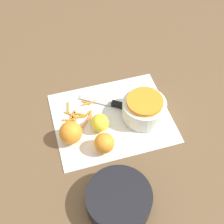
# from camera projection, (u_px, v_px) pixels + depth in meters

# --- Properties ---
(ground_plane) EXTENTS (4.00, 4.00, 0.00)m
(ground_plane) POSITION_uv_depth(u_px,v_px,m) (112.00, 118.00, 1.13)
(ground_plane) COLOR brown
(cutting_board) EXTENTS (0.42, 0.34, 0.01)m
(cutting_board) POSITION_uv_depth(u_px,v_px,m) (112.00, 118.00, 1.13)
(cutting_board) COLOR silver
(cutting_board) RESTS_ON ground_plane
(bowl_speckled) EXTENTS (0.15, 0.15, 0.08)m
(bowl_speckled) POSITION_uv_depth(u_px,v_px,m) (144.00, 108.00, 1.10)
(bowl_speckled) COLOR silver
(bowl_speckled) RESTS_ON cutting_board
(bowl_dark) EXTENTS (0.20, 0.20, 0.06)m
(bowl_dark) POSITION_uv_depth(u_px,v_px,m) (119.00, 200.00, 0.91)
(bowl_dark) COLOR black
(bowl_dark) RESTS_ON ground_plane
(knife) EXTENTS (0.20, 0.15, 0.02)m
(knife) POSITION_uv_depth(u_px,v_px,m) (119.00, 105.00, 1.15)
(knife) COLOR black
(knife) RESTS_ON cutting_board
(orange_left) EXTENTS (0.08, 0.08, 0.08)m
(orange_left) POSITION_uv_depth(u_px,v_px,m) (71.00, 133.00, 1.04)
(orange_left) COLOR orange
(orange_left) RESTS_ON cutting_board
(orange_right) EXTENTS (0.07, 0.07, 0.07)m
(orange_right) POSITION_uv_depth(u_px,v_px,m) (104.00, 143.00, 1.02)
(orange_right) COLOR orange
(orange_right) RESTS_ON cutting_board
(lemon) EXTENTS (0.06, 0.06, 0.06)m
(lemon) POSITION_uv_depth(u_px,v_px,m) (100.00, 123.00, 1.07)
(lemon) COLOR yellow
(lemon) RESTS_ON cutting_board
(peel_pile) EXTENTS (0.13, 0.14, 0.01)m
(peel_pile) POSITION_uv_depth(u_px,v_px,m) (79.00, 115.00, 1.13)
(peel_pile) COLOR orange
(peel_pile) RESTS_ON cutting_board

